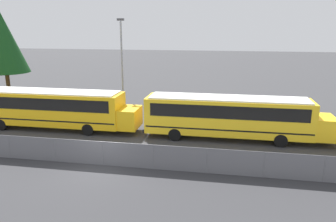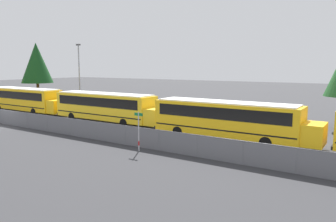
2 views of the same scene
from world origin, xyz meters
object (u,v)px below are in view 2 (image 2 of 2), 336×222
object	(u,v)px
school_bus_4	(106,105)
light_pole	(79,74)
school_bus_5	(228,118)
school_bus_3	(25,98)
tree_0	(37,63)
street_sign	(139,130)

from	to	relation	value
school_bus_4	light_pole	bearing A→B (deg)	151.64
school_bus_4	school_bus_5	distance (m)	13.57
school_bus_3	tree_0	xyz separation A→B (m)	(-10.75, 9.42, 4.47)
school_bus_3	tree_0	bearing A→B (deg)	138.77
light_pole	tree_0	bearing A→B (deg)	164.35
school_bus_4	street_sign	world-z (taller)	school_bus_4
school_bus_4	tree_0	world-z (taller)	tree_0
school_bus_5	tree_0	size ratio (longest dim) A/B	1.37
street_sign	school_bus_5	bearing A→B (deg)	59.29
school_bus_4	school_bus_5	world-z (taller)	same
school_bus_3	street_sign	xyz separation A→B (m)	(23.50, -7.01, -0.36)
school_bus_3	light_pole	distance (m)	7.24
school_bus_5	street_sign	distance (m)	7.49
school_bus_3	school_bus_4	size ratio (longest dim) A/B	1.00
street_sign	tree_0	world-z (taller)	tree_0
school_bus_3	school_bus_5	bearing A→B (deg)	-1.23
school_bus_3	light_pole	size ratio (longest dim) A/B	1.53
school_bus_4	street_sign	size ratio (longest dim) A/B	4.85
school_bus_4	street_sign	xyz separation A→B (m)	(9.74, -7.04, -0.36)
school_bus_3	tree_0	world-z (taller)	tree_0
school_bus_3	school_bus_4	world-z (taller)	same
school_bus_3	school_bus_4	distance (m)	13.76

